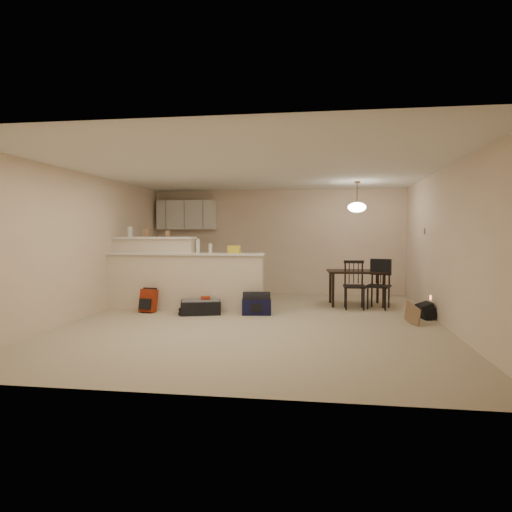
% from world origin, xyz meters
% --- Properties ---
extents(room, '(7.00, 7.02, 2.50)m').
position_xyz_m(room, '(0.00, 0.00, 1.25)').
color(room, '#BEAF92').
rests_on(room, ground).
extents(breakfast_bar, '(3.08, 0.58, 1.39)m').
position_xyz_m(breakfast_bar, '(-1.76, 0.98, 0.61)').
color(breakfast_bar, beige).
rests_on(breakfast_bar, ground).
extents(upper_cabinets, '(1.40, 0.34, 0.70)m').
position_xyz_m(upper_cabinets, '(-2.20, 3.32, 1.90)').
color(upper_cabinets, white).
rests_on(upper_cabinets, room).
extents(kitchen_counter, '(1.80, 0.60, 0.90)m').
position_xyz_m(kitchen_counter, '(-2.00, 3.19, 0.45)').
color(kitchen_counter, white).
rests_on(kitchen_counter, ground).
extents(thermostat, '(0.02, 0.12, 0.12)m').
position_xyz_m(thermostat, '(2.98, 1.55, 1.50)').
color(thermostat, beige).
rests_on(thermostat, room).
extents(jar, '(0.10, 0.10, 0.20)m').
position_xyz_m(jar, '(-2.68, 1.12, 1.49)').
color(jar, silver).
rests_on(jar, breakfast_bar).
extents(cereal_box, '(0.10, 0.07, 0.16)m').
position_xyz_m(cereal_box, '(-2.34, 1.12, 1.47)').
color(cereal_box, '#8F6A49').
rests_on(cereal_box, breakfast_bar).
extents(small_box, '(0.08, 0.06, 0.12)m').
position_xyz_m(small_box, '(-1.91, 1.12, 1.45)').
color(small_box, '#8F6A49').
rests_on(small_box, breakfast_bar).
extents(bottle_a, '(0.07, 0.07, 0.26)m').
position_xyz_m(bottle_a, '(-1.24, 0.90, 1.22)').
color(bottle_a, silver).
rests_on(bottle_a, breakfast_bar).
extents(bottle_b, '(0.06, 0.06, 0.18)m').
position_xyz_m(bottle_b, '(-1.00, 0.90, 1.18)').
color(bottle_b, silver).
rests_on(bottle_b, breakfast_bar).
extents(bag_lump, '(0.22, 0.18, 0.14)m').
position_xyz_m(bag_lump, '(-0.54, 0.90, 1.16)').
color(bag_lump, '#8F6A49').
rests_on(bag_lump, breakfast_bar).
extents(dining_table, '(1.18, 0.84, 0.71)m').
position_xyz_m(dining_table, '(1.77, 1.94, 0.62)').
color(dining_table, black).
rests_on(dining_table, ground).
extents(pendant_lamp, '(0.36, 0.36, 0.62)m').
position_xyz_m(pendant_lamp, '(1.77, 1.94, 1.99)').
color(pendant_lamp, brown).
rests_on(pendant_lamp, room).
extents(dining_chair_near, '(0.42, 0.40, 0.93)m').
position_xyz_m(dining_chair_near, '(1.70, 1.47, 0.46)').
color(dining_chair_near, black).
rests_on(dining_chair_near, ground).
extents(dining_chair_far, '(0.52, 0.51, 0.94)m').
position_xyz_m(dining_chair_far, '(2.17, 1.56, 0.47)').
color(dining_chair_far, black).
rests_on(dining_chair_far, ground).
extents(suitcase, '(0.81, 0.64, 0.24)m').
position_xyz_m(suitcase, '(-1.09, 0.52, 0.12)').
color(suitcase, black).
rests_on(suitcase, ground).
extents(red_backpack, '(0.31, 0.22, 0.42)m').
position_xyz_m(red_backpack, '(-2.09, 0.55, 0.21)').
color(red_backpack, maroon).
rests_on(red_backpack, ground).
extents(navy_duffel, '(0.55, 0.35, 0.28)m').
position_xyz_m(navy_duffel, '(-0.08, 0.61, 0.14)').
color(navy_duffel, '#111135').
rests_on(navy_duffel, ground).
extents(black_daypack, '(0.27, 0.34, 0.27)m').
position_xyz_m(black_daypack, '(2.85, 0.61, 0.13)').
color(black_daypack, black).
rests_on(black_daypack, ground).
extents(cardboard_sheet, '(0.16, 0.40, 0.32)m').
position_xyz_m(cardboard_sheet, '(2.53, 0.11, 0.16)').
color(cardboard_sheet, '#8F6A49').
rests_on(cardboard_sheet, ground).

